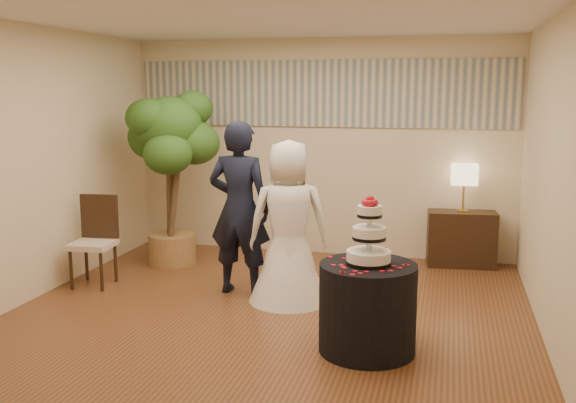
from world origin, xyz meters
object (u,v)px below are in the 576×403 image
(side_chair, at_px, (92,242))
(bride, at_px, (289,222))
(cake_table, at_px, (367,308))
(table_lamp, at_px, (464,188))
(console, at_px, (461,239))
(groom, at_px, (240,208))
(ficus_tree, at_px, (170,177))
(wedding_cake, at_px, (369,230))

(side_chair, bearing_deg, bride, -3.48)
(cake_table, height_order, table_lamp, table_lamp)
(console, relative_size, table_lamp, 1.41)
(bride, bearing_deg, cake_table, 114.71)
(groom, distance_m, bride, 0.59)
(ficus_tree, distance_m, side_chair, 1.31)
(bride, relative_size, cake_table, 2.08)
(console, height_order, ficus_tree, ficus_tree)
(console, xyz_separation_m, side_chair, (-3.95, -1.85, 0.16))
(side_chair, bearing_deg, wedding_cake, -22.89)
(bride, relative_size, ficus_tree, 0.76)
(bride, distance_m, wedding_cake, 1.46)
(wedding_cake, height_order, console, wedding_cake)
(groom, relative_size, side_chair, 1.85)
(ficus_tree, bearing_deg, bride, -30.37)
(table_lamp, xyz_separation_m, side_chair, (-3.95, -1.85, -0.47))
(groom, xyz_separation_m, side_chair, (-1.65, -0.17, -0.42))
(groom, bearing_deg, cake_table, 142.90)
(bride, relative_size, wedding_cake, 2.92)
(cake_table, relative_size, side_chair, 0.80)
(bride, bearing_deg, groom, -29.26)
(table_lamp, distance_m, ficus_tree, 3.59)
(wedding_cake, height_order, table_lamp, wedding_cake)
(cake_table, xyz_separation_m, ficus_tree, (-2.71, 2.13, 0.72))
(table_lamp, bearing_deg, ficus_tree, -167.47)
(bride, bearing_deg, console, -149.84)
(bride, height_order, wedding_cake, bride)
(wedding_cake, bearing_deg, bride, 130.86)
(groom, distance_m, console, 2.91)
(cake_table, height_order, side_chair, side_chair)
(groom, xyz_separation_m, wedding_cake, (1.51, -1.23, 0.11))
(groom, bearing_deg, side_chair, 7.70)
(groom, relative_size, table_lamp, 3.18)
(bride, xyz_separation_m, side_chair, (-2.22, -0.04, -0.33))
(wedding_cake, distance_m, table_lamp, 3.01)
(cake_table, bearing_deg, console, 74.91)
(ficus_tree, bearing_deg, console, 12.53)
(ficus_tree, bearing_deg, cake_table, -38.13)
(groom, height_order, table_lamp, groom)
(bride, xyz_separation_m, wedding_cake, (0.95, -1.10, 0.20))
(groom, height_order, cake_table, groom)
(console, distance_m, ficus_tree, 3.66)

